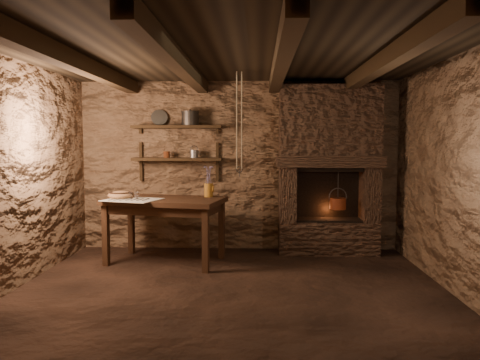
{
  "coord_description": "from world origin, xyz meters",
  "views": [
    {
      "loc": [
        0.28,
        -4.68,
        1.53
      ],
      "look_at": [
        0.06,
        0.9,
        1.08
      ],
      "focal_mm": 35.0,
      "sensor_mm": 36.0,
      "label": 1
    }
  ],
  "objects_px": {
    "wooden_bowl": "(121,195)",
    "red_pot": "(338,203)",
    "stoneware_jug": "(209,184)",
    "iron_stockpot": "(190,119)",
    "work_table": "(165,228)"
  },
  "relations": [
    {
      "from": "work_table",
      "to": "stoneware_jug",
      "type": "height_order",
      "value": "stoneware_jug"
    },
    {
      "from": "work_table",
      "to": "red_pot",
      "type": "distance_m",
      "value": 2.36
    },
    {
      "from": "stoneware_jug",
      "to": "red_pot",
      "type": "height_order",
      "value": "stoneware_jug"
    },
    {
      "from": "iron_stockpot",
      "to": "work_table",
      "type": "bearing_deg",
      "value": -109.26
    },
    {
      "from": "iron_stockpot",
      "to": "red_pot",
      "type": "height_order",
      "value": "iron_stockpot"
    },
    {
      "from": "work_table",
      "to": "red_pot",
      "type": "xyz_separation_m",
      "value": [
        2.28,
        0.55,
        0.27
      ]
    },
    {
      "from": "work_table",
      "to": "wooden_bowl",
      "type": "xyz_separation_m",
      "value": [
        -0.56,
        -0.02,
        0.42
      ]
    },
    {
      "from": "work_table",
      "to": "wooden_bowl",
      "type": "relative_size",
      "value": 4.84
    },
    {
      "from": "iron_stockpot",
      "to": "red_pot",
      "type": "distance_m",
      "value": 2.35
    },
    {
      "from": "stoneware_jug",
      "to": "iron_stockpot",
      "type": "distance_m",
      "value": 1.03
    },
    {
      "from": "wooden_bowl",
      "to": "red_pot",
      "type": "distance_m",
      "value": 2.9
    },
    {
      "from": "wooden_bowl",
      "to": "red_pot",
      "type": "bearing_deg",
      "value": 11.3
    },
    {
      "from": "work_table",
      "to": "stoneware_jug",
      "type": "xyz_separation_m",
      "value": [
        0.54,
        0.19,
        0.56
      ]
    },
    {
      "from": "stoneware_jug",
      "to": "work_table",
      "type": "bearing_deg",
      "value": -166.52
    },
    {
      "from": "wooden_bowl",
      "to": "iron_stockpot",
      "type": "distance_m",
      "value": 1.45
    }
  ]
}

